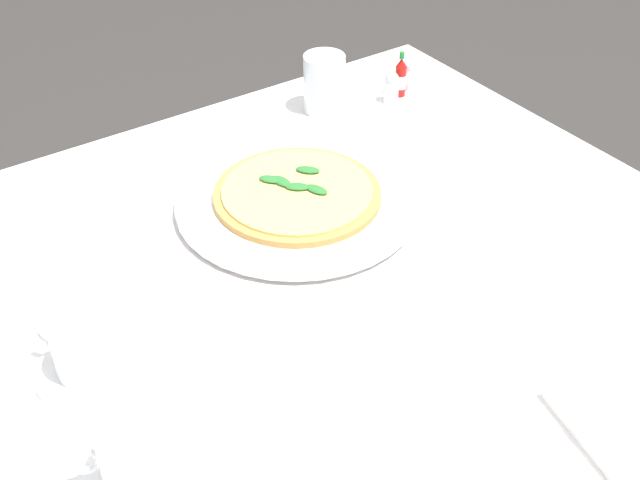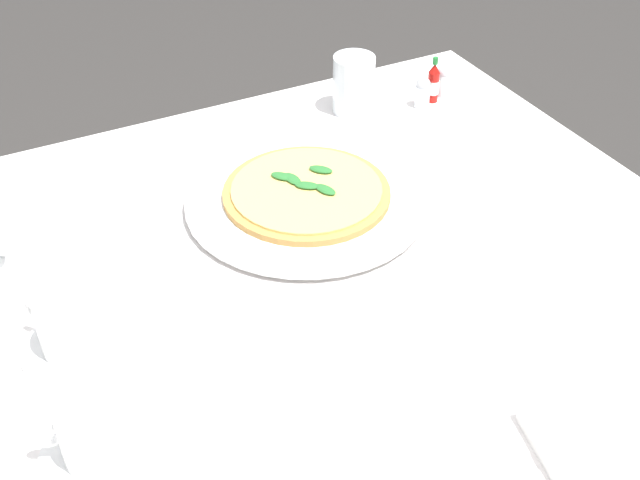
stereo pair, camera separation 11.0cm
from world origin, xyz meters
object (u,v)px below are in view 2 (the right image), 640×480
object	(u,v)px
salt_shaker	(423,94)
coffee_cup_near_left	(72,329)
pepper_shaker	(443,82)
hot_sauce_bottle	(433,83)
coffee_cup_far_right	(98,436)
water_glass_back_corner	(354,86)
pizza_plate	(307,200)
coffee_cup_near_right	(6,226)
pizza	(307,192)

from	to	relation	value
salt_shaker	coffee_cup_near_left	bearing A→B (deg)	24.61
pepper_shaker	hot_sauce_bottle	bearing A→B (deg)	19.65
coffee_cup_far_right	water_glass_back_corner	xyz separation A→B (m)	(-0.59, -0.52, 0.01)
hot_sauce_bottle	salt_shaker	bearing A→B (deg)	19.65
salt_shaker	water_glass_back_corner	bearing A→B (deg)	-20.84
pizza_plate	coffee_cup_near_right	world-z (taller)	coffee_cup_near_right
pizza	salt_shaker	xyz separation A→B (m)	(-0.31, -0.18, 0.00)
coffee_cup_far_right	pizza	bearing A→B (deg)	-141.88
water_glass_back_corner	salt_shaker	size ratio (longest dim) A/B	1.78
coffee_cup_near_left	coffee_cup_near_right	bearing A→B (deg)	-82.72
water_glass_back_corner	salt_shaker	bearing A→B (deg)	159.16
coffee_cup_near_right	salt_shaker	bearing A→B (deg)	-174.28
salt_shaker	pepper_shaker	world-z (taller)	same
coffee_cup_far_right	salt_shaker	bearing A→B (deg)	-145.56
coffee_cup_far_right	salt_shaker	size ratio (longest dim) A/B	2.31
water_glass_back_corner	hot_sauce_bottle	world-z (taller)	water_glass_back_corner
pepper_shaker	coffee_cup_far_right	bearing A→B (deg)	33.48
pepper_shaker	pizza	bearing A→B (deg)	28.03
coffee_cup_near_right	water_glass_back_corner	world-z (taller)	water_glass_back_corner
pizza_plate	pizza	size ratio (longest dim) A/B	1.45
pizza	hot_sauce_bottle	world-z (taller)	hot_sauce_bottle
coffee_cup_far_right	coffee_cup_near_right	xyz separation A→B (m)	(0.02, -0.41, -0.00)
pepper_shaker	coffee_cup_near_left	bearing A→B (deg)	24.25
coffee_cup_near_right	hot_sauce_bottle	xyz separation A→B (m)	(-0.74, -0.08, 0.00)
pizza_plate	water_glass_back_corner	world-z (taller)	water_glass_back_corner
coffee_cup_far_right	hot_sauce_bottle	xyz separation A→B (m)	(-0.73, -0.49, 0.00)
pizza	pepper_shaker	xyz separation A→B (m)	(-0.37, -0.20, 0.00)
coffee_cup_near_left	coffee_cup_far_right	bearing A→B (deg)	85.07
coffee_cup_near_left	water_glass_back_corner	world-z (taller)	water_glass_back_corner
coffee_cup_far_right	coffee_cup_near_left	bearing A→B (deg)	-94.93
coffee_cup_near_right	coffee_cup_near_left	bearing A→B (deg)	97.28
pizza_plate	coffee_cup_near_left	size ratio (longest dim) A/B	2.72
hot_sauce_bottle	water_glass_back_corner	bearing A→B (deg)	-13.20
pizza	coffee_cup_far_right	world-z (taller)	coffee_cup_far_right
pizza_plate	coffee_cup_near_left	world-z (taller)	coffee_cup_near_left
coffee_cup_far_right	pizza_plate	bearing A→B (deg)	-141.91
coffee_cup_far_right	salt_shaker	xyz separation A→B (m)	(-0.70, -0.48, -0.01)
hot_sauce_bottle	pepper_shaker	xyz separation A→B (m)	(-0.03, -0.01, -0.01)
water_glass_back_corner	pepper_shaker	xyz separation A→B (m)	(-0.17, 0.02, -0.02)
pizza_plate	pepper_shaker	size ratio (longest dim) A/B	6.28
coffee_cup_near_left	hot_sauce_bottle	world-z (taller)	hot_sauce_bottle
pizza_plate	water_glass_back_corner	distance (m)	0.30
coffee_cup_far_right	water_glass_back_corner	bearing A→B (deg)	-138.25
pizza_plate	coffee_cup_near_right	xyz separation A→B (m)	(0.40, -0.10, 0.02)
coffee_cup_far_right	water_glass_back_corner	size ratio (longest dim) A/B	1.29
pizza_plate	hot_sauce_bottle	xyz separation A→B (m)	(-0.34, -0.19, 0.02)
pizza	coffee_cup_near_left	xyz separation A→B (m)	(0.37, 0.14, 0.01)
pizza	hot_sauce_bottle	distance (m)	0.39
hot_sauce_bottle	coffee_cup_near_left	bearing A→B (deg)	24.42
coffee_cup_near_right	hot_sauce_bottle	world-z (taller)	hot_sauce_bottle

